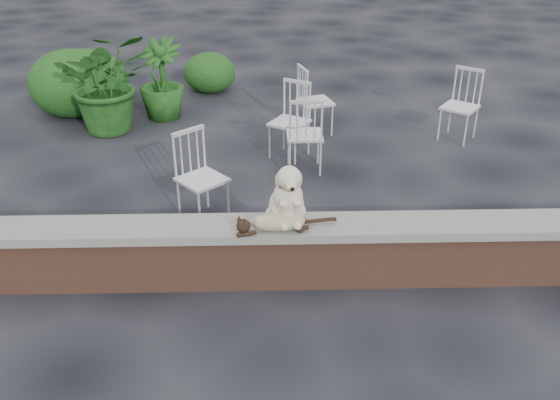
{
  "coord_description": "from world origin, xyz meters",
  "views": [
    {
      "loc": [
        -0.58,
        -4.43,
        3.19
      ],
      "look_at": [
        -0.45,
        0.2,
        0.7
      ],
      "focal_mm": 39.33,
      "sensor_mm": 36.0,
      "label": 1
    }
  ],
  "objects_px": {
    "potted_plant_a": "(108,82)",
    "potted_plant_b": "(161,79)",
    "chair_d": "(460,106)",
    "chair_b": "(289,121)",
    "chair_c": "(305,133)",
    "cat": "(277,221)",
    "chair_e": "(315,100)",
    "dog": "(287,191)",
    "chair_a": "(202,178)"
  },
  "relations": [
    {
      "from": "dog",
      "to": "cat",
      "type": "height_order",
      "value": "dog"
    },
    {
      "from": "dog",
      "to": "cat",
      "type": "distance_m",
      "value": 0.26
    },
    {
      "from": "chair_d",
      "to": "potted_plant_b",
      "type": "distance_m",
      "value": 4.15
    },
    {
      "from": "chair_a",
      "to": "chair_b",
      "type": "xyz_separation_m",
      "value": [
        0.94,
        1.56,
        0.0
      ]
    },
    {
      "from": "dog",
      "to": "chair_a",
      "type": "bearing_deg",
      "value": 119.81
    },
    {
      "from": "chair_a",
      "to": "chair_c",
      "type": "xyz_separation_m",
      "value": [
        1.11,
        1.16,
        0.0
      ]
    },
    {
      "from": "chair_a",
      "to": "dog",
      "type": "bearing_deg",
      "value": -93.8
    },
    {
      "from": "cat",
      "to": "chair_c",
      "type": "height_order",
      "value": "chair_c"
    },
    {
      "from": "chair_e",
      "to": "potted_plant_a",
      "type": "height_order",
      "value": "potted_plant_a"
    },
    {
      "from": "dog",
      "to": "chair_c",
      "type": "relative_size",
      "value": 0.61
    },
    {
      "from": "chair_e",
      "to": "potted_plant_a",
      "type": "relative_size",
      "value": 0.68
    },
    {
      "from": "chair_d",
      "to": "chair_e",
      "type": "xyz_separation_m",
      "value": [
        -1.89,
        0.28,
        0.0
      ]
    },
    {
      "from": "chair_d",
      "to": "chair_a",
      "type": "xyz_separation_m",
      "value": [
        -3.21,
        -2.06,
        0.0
      ]
    },
    {
      "from": "chair_a",
      "to": "chair_d",
      "type": "bearing_deg",
      "value": -8.28
    },
    {
      "from": "cat",
      "to": "chair_c",
      "type": "relative_size",
      "value": 1.07
    },
    {
      "from": "chair_c",
      "to": "potted_plant_a",
      "type": "relative_size",
      "value": 0.68
    },
    {
      "from": "chair_c",
      "to": "potted_plant_b",
      "type": "height_order",
      "value": "potted_plant_b"
    },
    {
      "from": "cat",
      "to": "chair_b",
      "type": "bearing_deg",
      "value": 78.23
    },
    {
      "from": "chair_d",
      "to": "chair_c",
      "type": "bearing_deg",
      "value": -119.5
    },
    {
      "from": "chair_d",
      "to": "chair_b",
      "type": "relative_size",
      "value": 1.0
    },
    {
      "from": "chair_d",
      "to": "chair_b",
      "type": "xyz_separation_m",
      "value": [
        -2.27,
        -0.5,
        0.0
      ]
    },
    {
      "from": "chair_a",
      "to": "chair_b",
      "type": "relative_size",
      "value": 1.0
    },
    {
      "from": "chair_e",
      "to": "potted_plant_b",
      "type": "height_order",
      "value": "potted_plant_b"
    },
    {
      "from": "cat",
      "to": "chair_e",
      "type": "xyz_separation_m",
      "value": [
        0.6,
        3.56,
        -0.2
      ]
    },
    {
      "from": "cat",
      "to": "chair_d",
      "type": "relative_size",
      "value": 1.07
    },
    {
      "from": "chair_e",
      "to": "potted_plant_a",
      "type": "distance_m",
      "value": 2.81
    },
    {
      "from": "dog",
      "to": "cat",
      "type": "relative_size",
      "value": 0.57
    },
    {
      "from": "chair_d",
      "to": "potted_plant_b",
      "type": "bearing_deg",
      "value": -155.68
    },
    {
      "from": "chair_d",
      "to": "chair_e",
      "type": "bearing_deg",
      "value": -150.99
    },
    {
      "from": "chair_c",
      "to": "potted_plant_b",
      "type": "distance_m",
      "value": 2.67
    },
    {
      "from": "cat",
      "to": "chair_d",
      "type": "xyz_separation_m",
      "value": [
        2.48,
        3.28,
        -0.2
      ]
    },
    {
      "from": "chair_d",
      "to": "chair_b",
      "type": "bearing_deg",
      "value": -130.23
    },
    {
      "from": "cat",
      "to": "chair_d",
      "type": "bearing_deg",
      "value": 45.52
    },
    {
      "from": "cat",
      "to": "chair_d",
      "type": "distance_m",
      "value": 4.12
    },
    {
      "from": "chair_a",
      "to": "potted_plant_a",
      "type": "distance_m",
      "value": 2.93
    },
    {
      "from": "chair_d",
      "to": "cat",
      "type": "bearing_deg",
      "value": -89.79
    },
    {
      "from": "dog",
      "to": "potted_plant_a",
      "type": "relative_size",
      "value": 0.41
    },
    {
      "from": "potted_plant_a",
      "to": "potted_plant_b",
      "type": "height_order",
      "value": "potted_plant_a"
    },
    {
      "from": "dog",
      "to": "chair_d",
      "type": "xyz_separation_m",
      "value": [
        2.4,
        3.13,
        -0.4
      ]
    },
    {
      "from": "dog",
      "to": "chair_a",
      "type": "relative_size",
      "value": 0.61
    },
    {
      "from": "dog",
      "to": "potted_plant_b",
      "type": "height_order",
      "value": "same"
    },
    {
      "from": "dog",
      "to": "chair_a",
      "type": "distance_m",
      "value": 1.4
    },
    {
      "from": "dog",
      "to": "potted_plant_a",
      "type": "xyz_separation_m",
      "value": [
        -2.28,
        3.59,
        -0.17
      ]
    },
    {
      "from": "dog",
      "to": "chair_e",
      "type": "height_order",
      "value": "dog"
    },
    {
      "from": "chair_d",
      "to": "chair_c",
      "type": "height_order",
      "value": "same"
    },
    {
      "from": "chair_a",
      "to": "chair_e",
      "type": "xyz_separation_m",
      "value": [
        1.33,
        2.34,
        0.0
      ]
    },
    {
      "from": "potted_plant_a",
      "to": "chair_e",
      "type": "bearing_deg",
      "value": -3.77
    },
    {
      "from": "cat",
      "to": "potted_plant_b",
      "type": "distance_m",
      "value": 4.5
    },
    {
      "from": "chair_a",
      "to": "chair_b",
      "type": "height_order",
      "value": "same"
    },
    {
      "from": "dog",
      "to": "chair_c",
      "type": "xyz_separation_m",
      "value": [
        0.3,
        2.23,
        -0.4
      ]
    }
  ]
}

